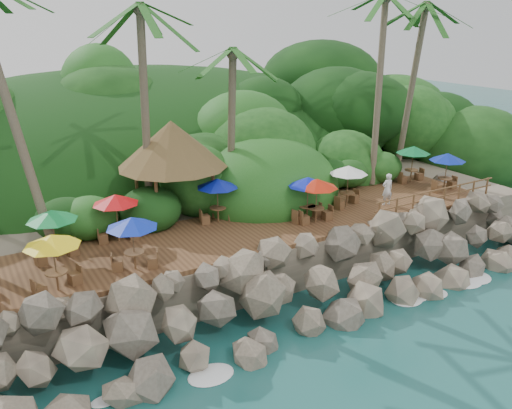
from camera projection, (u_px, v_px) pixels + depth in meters
ground at (336, 333)px, 20.32m from camera, size 140.00×140.00×0.00m
land_base at (174, 194)px, 32.97m from camera, size 32.00×25.20×2.10m
jungle_hill at (136, 180)px, 39.41m from camera, size 44.80×28.00×15.40m
seawall at (306, 285)px, 21.56m from camera, size 29.00×4.00×2.30m
terrace at (256, 229)px, 24.46m from camera, size 26.00×5.00×0.20m
jungle_foliage at (181, 215)px, 32.51m from camera, size 44.00×16.00×12.00m
foam_line at (331, 329)px, 20.55m from camera, size 25.20×0.80×0.06m
palapa at (172, 144)px, 24.89m from camera, size 5.19×5.19×4.60m
dining_clusters at (223, 197)px, 22.95m from camera, size 25.55×5.15×2.12m
railing at (437, 196)px, 26.70m from camera, size 8.30×0.10×1.00m
waiter at (387, 189)px, 27.05m from camera, size 0.65×0.47×1.67m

